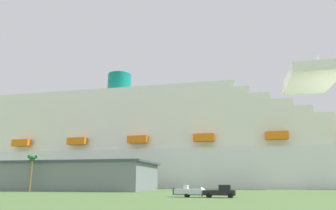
% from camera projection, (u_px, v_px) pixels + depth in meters
% --- Properties ---
extents(ground_plane, '(600.00, 600.00, 0.00)m').
position_uv_depth(ground_plane, '(183.00, 190.00, 102.14)').
color(ground_plane, '#4C6B38').
extents(cruise_ship, '(225.49, 43.62, 59.60)m').
position_uv_depth(cruise_ship, '(173.00, 148.00, 137.96)').
color(cruise_ship, white).
rests_on(cruise_ship, ground_plane).
extents(terminal_building, '(47.34, 27.31, 8.58)m').
position_uv_depth(terminal_building, '(79.00, 176.00, 98.82)').
color(terminal_building, slate).
rests_on(terminal_building, ground_plane).
extents(pickup_truck, '(5.80, 2.82, 2.20)m').
position_uv_depth(pickup_truck, '(221.00, 192.00, 55.87)').
color(pickup_truck, black).
rests_on(pickup_truck, ground_plane).
extents(small_boat_on_trailer, '(7.19, 2.52, 2.15)m').
position_uv_depth(small_boat_on_trailer, '(192.00, 192.00, 57.25)').
color(small_boat_on_trailer, '#595960').
rests_on(small_boat_on_trailer, ground_plane).
extents(palm_tree, '(3.17, 2.85, 9.85)m').
position_uv_depth(palm_tree, '(32.00, 163.00, 86.62)').
color(palm_tree, brown).
rests_on(palm_tree, ground_plane).
extents(parked_car_white_van, '(4.70, 2.61, 1.58)m').
position_uv_depth(parked_car_white_van, '(58.00, 187.00, 100.17)').
color(parked_car_white_van, white).
rests_on(parked_car_white_van, ground_plane).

